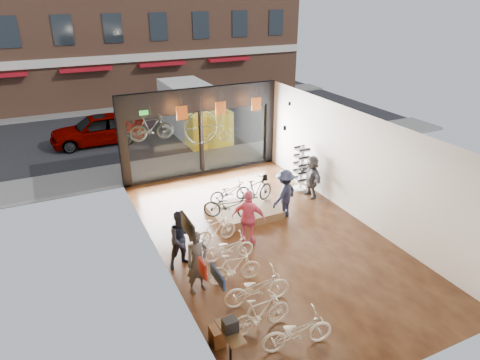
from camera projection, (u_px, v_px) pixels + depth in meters
ground_plane at (267, 237)px, 14.16m from camera, size 7.00×12.00×0.04m
ceiling at (270, 126)px, 12.59m from camera, size 7.00×12.00×0.04m
wall_left at (159, 207)px, 12.00m from camera, size 0.04×12.00×3.80m
wall_right at (358, 166)px, 14.76m from camera, size 0.04×12.00×3.80m
wall_back at (416, 300)px, 8.41m from camera, size 7.00×0.04×3.80m
storefront at (201, 132)px, 18.32m from camera, size 7.00×0.26×3.80m
exit_sign at (144, 113)px, 16.81m from camera, size 0.35×0.06×0.18m
street_road at (151, 121)px, 26.52m from camera, size 30.00×18.00×0.02m
sidewalk_near at (193, 162)px, 20.06m from camera, size 30.00×2.40×0.12m
sidewalk_far at (136, 106)px, 29.79m from camera, size 30.00×2.00×0.12m
street_car at (98, 129)px, 22.33m from camera, size 4.76×1.92×1.62m
box_truck at (195, 112)px, 23.28m from camera, size 2.28×6.84×2.69m
floor_bike_0 at (297, 331)px, 9.63m from camera, size 1.78×0.85×0.90m
floor_bike_1 at (260, 314)px, 10.10m from camera, size 1.64×0.52×0.97m
floor_bike_2 at (257, 288)px, 10.99m from camera, size 1.85×0.81×0.94m
floor_bike_3 at (234, 268)px, 11.78m from camera, size 1.60×0.64×0.94m
floor_bike_4 at (229, 248)px, 12.81m from camera, size 1.60×0.72×0.81m
floor_bike_5 at (216, 231)px, 13.63m from camera, size 1.56×0.69×0.91m
display_platform at (244, 212)px, 15.43m from camera, size 2.40×1.80×0.30m
display_bike_left at (229, 206)px, 14.52m from camera, size 1.82×1.48×0.93m
display_bike_mid at (256, 192)px, 15.40m from camera, size 1.80×1.12×1.05m
display_bike_right at (230, 192)px, 15.65m from camera, size 1.57×0.58×0.82m
customer_0 at (197, 261)px, 11.30m from camera, size 0.76×0.59×1.84m
customer_1 at (182, 239)px, 12.33m from camera, size 0.98×0.82×1.81m
customer_2 at (249, 218)px, 13.36m from camera, size 1.14×1.08×1.89m
customer_3 at (284, 194)px, 15.03m from camera, size 1.35×1.10×1.81m
customer_5 at (311, 176)px, 16.58m from camera, size 0.56×1.59×1.70m
sunglasses_rack at (301, 169)px, 17.09m from camera, size 0.63×0.56×1.86m
wall_merch at (210, 297)px, 9.41m from camera, size 0.40×2.40×2.60m
penny_farthing at (209, 128)px, 16.86m from camera, size 1.74×0.06×1.39m
hung_bike at (152, 128)px, 15.43m from camera, size 1.60×0.54×0.95m
jersey_left at (182, 113)px, 16.78m from camera, size 0.45×0.03×0.55m
jersey_mid at (221, 108)px, 17.43m from camera, size 0.45×0.03×0.55m
jersey_right at (256, 104)px, 18.07m from camera, size 0.45×0.03×0.55m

